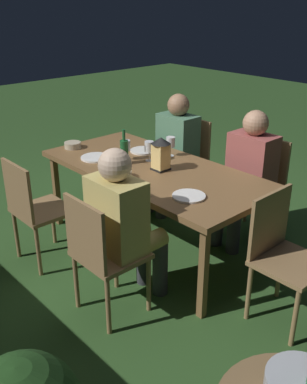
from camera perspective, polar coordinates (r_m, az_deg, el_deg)
The scene contains 20 objects.
ground_plane at distance 3.88m, azimuth 0.00°, elevation -6.84°, with size 16.00×16.00×0.00m, color #2D5123.
dining_table at distance 3.58m, azimuth 0.00°, elevation 2.43°, with size 1.95×0.92×0.72m.
chair_side_left_b at distance 4.50m, azimuth 4.25°, elevation 4.41°, with size 0.42×0.40×0.87m.
person_in_green at distance 4.32m, azimuth 2.51°, elevation 5.74°, with size 0.38×0.47×1.15m.
chair_side_right_b at distance 3.55m, azimuth -15.08°, elevation -1.92°, with size 0.42×0.40×0.87m.
chair_side_right_a at distance 2.88m, azimuth -6.69°, elevation -7.63°, with size 0.42×0.40×0.87m.
person_in_mustard at distance 2.91m, azimuth -3.72°, elevation -3.76°, with size 0.38×0.47×1.15m.
chair_side_left_a at distance 3.99m, azimuth 13.39°, elevation 1.19°, with size 0.42×0.40×0.87m.
person_in_rust at distance 3.78m, azimuth 11.90°, elevation 2.54°, with size 0.38×0.47×1.15m.
chair_head_near at distance 2.97m, azimuth 16.25°, elevation -7.46°, with size 0.40×0.42×0.87m.
lantern_centerpiece at distance 3.47m, azimuth 0.95°, elevation 5.17°, with size 0.15×0.15×0.27m.
green_bottle_on_table at distance 3.61m, azimuth -3.79°, elevation 5.26°, with size 0.07×0.07×0.29m.
wine_glass_a at distance 3.67m, azimuth -0.57°, elevation 5.77°, with size 0.08×0.08×0.17m.
wine_glass_b at distance 3.71m, azimuth -3.60°, elevation 5.89°, with size 0.08×0.08×0.17m.
wine_glass_c at distance 3.79m, azimuth 2.21°, elevation 6.35°, with size 0.08×0.08×0.17m.
plate_a at distance 3.04m, azimuth 4.58°, elevation -0.53°, with size 0.23×0.23×0.01m, color white.
plate_b at distance 3.94m, azimuth -1.35°, elevation 5.35°, with size 0.23×0.23×0.01m, color white.
plate_c at distance 3.80m, azimuth -7.46°, elevation 4.43°, with size 0.25×0.25×0.01m, color white.
bowl_olives at distance 3.35m, azimuth -4.14°, elevation 2.28°, with size 0.16×0.16×0.05m.
bowl_bread at distance 4.09m, azimuth -10.36°, elevation 5.98°, with size 0.15×0.15×0.05m.
Camera 1 is at (-2.46, 2.24, 1.99)m, focal length 41.42 mm.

